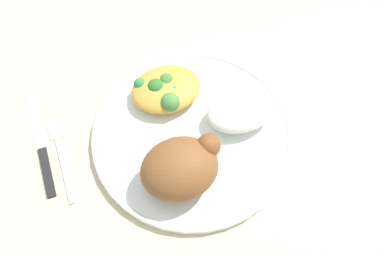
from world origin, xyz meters
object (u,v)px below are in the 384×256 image
Objects in this scene: roasted_chicken at (181,167)px; rice_pile at (242,112)px; mac_cheese_with_broccoli at (166,89)px; fork at (61,154)px; plate at (192,133)px; knife at (42,149)px.

roasted_chicken is 1.08× the size of rice_pile.
fork is (-0.18, -0.04, -0.03)m from mac_cheese_with_broccoli.
mac_cheese_with_broccoli is 0.18m from fork.
knife is (-0.22, 0.05, -0.00)m from plate.
mac_cheese_with_broccoli is (-0.02, 0.07, 0.02)m from plate.
rice_pile is at bearing -7.19° from fork.
plate is at bearing -9.49° from fork.
rice_pile is (0.11, 0.06, -0.02)m from roasted_chicken.
roasted_chicken is 0.80× the size of fork.
roasted_chicken reaches higher than fork.
mac_cheese_with_broccoli is at bearing 141.45° from rice_pile.
mac_cheese_with_broccoli is (0.02, 0.14, -0.02)m from roasted_chicken.
mac_cheese_with_broccoli is at bearing 82.00° from roasted_chicken.
roasted_chicken is (-0.04, -0.07, 0.04)m from plate.
mac_cheese_with_broccoli is 0.75× the size of fork.
rice_pile is at bearing -38.55° from mac_cheese_with_broccoli.
roasted_chicken is 0.22m from knife.
knife is at bearing 146.95° from fork.
knife is at bearing 147.86° from roasted_chicken.
roasted_chicken is at bearing -32.14° from knife.
plate is at bearing -12.59° from knife.
roasted_chicken reaches higher than rice_pile.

